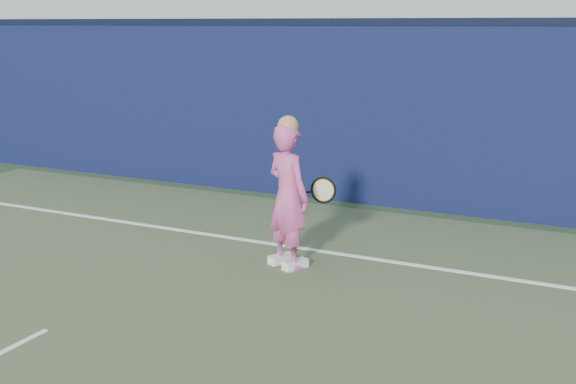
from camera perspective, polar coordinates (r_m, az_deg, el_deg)
The scene contains 4 objects.
backstop_wall at distance 10.68m, azimuth 2.07°, elevation 6.30°, with size 24.00×0.40×2.50m, color #0B1534.
wall_cap at distance 10.60m, azimuth 2.13°, elevation 13.29°, with size 24.00×0.42×0.10m, color black.
player at distance 7.53m, azimuth 0.00°, elevation -0.29°, with size 0.66×0.57×1.62m.
racket at distance 7.84m, azimuth 2.65°, elevation 0.13°, with size 0.55×0.16×0.30m.
Camera 1 is at (4.33, -3.18, 2.54)m, focal length 45.00 mm.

